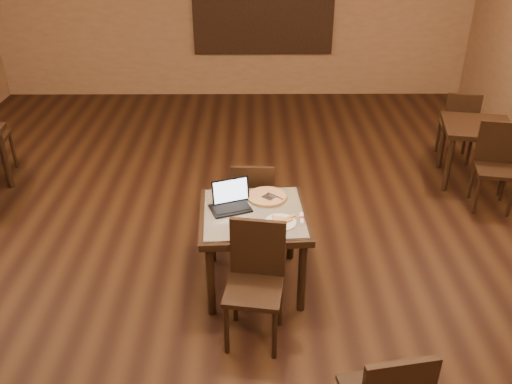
{
  "coord_description": "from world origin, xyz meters",
  "views": [
    {
      "loc": [
        0.32,
        -4.3,
        3.16
      ],
      "look_at": [
        0.35,
        -0.14,
        0.85
      ],
      "focal_mm": 38.0,
      "sensor_mm": 36.0,
      "label": 1
    }
  ],
  "objects_px": {
    "tiled_table": "(254,222)",
    "chair_main_far": "(253,200)",
    "chair_main_near": "(256,275)",
    "laptop": "(231,200)",
    "other_table_a_chair_far": "(459,123)",
    "pizza_pan": "(267,198)",
    "other_table_a_chair_near": "(495,161)",
    "other_table_a": "(477,135)"
  },
  "relations": [
    {
      "from": "chair_main_near",
      "to": "laptop",
      "type": "height_order",
      "value": "chair_main_near"
    },
    {
      "from": "chair_main_near",
      "to": "other_table_a_chair_near",
      "type": "relative_size",
      "value": 1.04
    },
    {
      "from": "tiled_table",
      "to": "pizza_pan",
      "type": "distance_m",
      "value": 0.29
    },
    {
      "from": "other_table_a",
      "to": "other_table_a_chair_near",
      "type": "relative_size",
      "value": 0.96
    },
    {
      "from": "laptop",
      "to": "pizza_pan",
      "type": "xyz_separation_m",
      "value": [
        0.32,
        0.14,
        -0.06
      ]
    },
    {
      "from": "chair_main_far",
      "to": "other_table_a",
      "type": "height_order",
      "value": "chair_main_far"
    },
    {
      "from": "chair_main_far",
      "to": "other_table_a_chair_far",
      "type": "xyz_separation_m",
      "value": [
        2.66,
        1.96,
        0.01
      ]
    },
    {
      "from": "pizza_pan",
      "to": "other_table_a_chair_near",
      "type": "height_order",
      "value": "other_table_a_chair_near"
    },
    {
      "from": "tiled_table",
      "to": "other_table_a_chair_far",
      "type": "distance_m",
      "value": 3.71
    },
    {
      "from": "tiled_table",
      "to": "other_table_a",
      "type": "height_order",
      "value": "tiled_table"
    },
    {
      "from": "laptop",
      "to": "other_table_a",
      "type": "relative_size",
      "value": 0.42
    },
    {
      "from": "laptop",
      "to": "other_table_a_chair_far",
      "type": "height_order",
      "value": "laptop"
    },
    {
      "from": "tiled_table",
      "to": "chair_main_far",
      "type": "height_order",
      "value": "chair_main_far"
    },
    {
      "from": "tiled_table",
      "to": "chair_main_far",
      "type": "bearing_deg",
      "value": 86.99
    },
    {
      "from": "other_table_a",
      "to": "other_table_a_chair_far",
      "type": "distance_m",
      "value": 0.57
    },
    {
      "from": "other_table_a_chair_far",
      "to": "pizza_pan",
      "type": "bearing_deg",
      "value": 53.38
    },
    {
      "from": "chair_main_far",
      "to": "laptop",
      "type": "distance_m",
      "value": 0.62
    },
    {
      "from": "other_table_a",
      "to": "other_table_a_chair_near",
      "type": "bearing_deg",
      "value": -77.65
    },
    {
      "from": "other_table_a",
      "to": "other_table_a_chair_near",
      "type": "distance_m",
      "value": 0.57
    },
    {
      "from": "laptop",
      "to": "pizza_pan",
      "type": "height_order",
      "value": "laptop"
    },
    {
      "from": "tiled_table",
      "to": "chair_main_near",
      "type": "distance_m",
      "value": 0.62
    },
    {
      "from": "chair_main_near",
      "to": "other_table_a",
      "type": "xyz_separation_m",
      "value": [
        2.66,
        2.63,
        0.06
      ]
    },
    {
      "from": "tiled_table",
      "to": "laptop",
      "type": "bearing_deg",
      "value": 149.35
    },
    {
      "from": "other_table_a_chair_far",
      "to": "chair_main_far",
      "type": "bearing_deg",
      "value": 47.1
    },
    {
      "from": "chair_main_near",
      "to": "other_table_a_chair_near",
      "type": "height_order",
      "value": "chair_main_near"
    },
    {
      "from": "chair_main_far",
      "to": "chair_main_near",
      "type": "bearing_deg",
      "value": 93.18
    },
    {
      "from": "laptop",
      "to": "other_table_a_chair_far",
      "type": "bearing_deg",
      "value": 20.69
    },
    {
      "from": "tiled_table",
      "to": "pizza_pan",
      "type": "height_order",
      "value": "pizza_pan"
    },
    {
      "from": "pizza_pan",
      "to": "tiled_table",
      "type": "bearing_deg",
      "value": -116.57
    },
    {
      "from": "laptop",
      "to": "other_table_a",
      "type": "distance_m",
      "value": 3.46
    },
    {
      "from": "chair_main_far",
      "to": "laptop",
      "type": "xyz_separation_m",
      "value": [
        -0.2,
        -0.51,
        0.29
      ]
    },
    {
      "from": "pizza_pan",
      "to": "chair_main_far",
      "type": "bearing_deg",
      "value": 108.1
    },
    {
      "from": "laptop",
      "to": "other_table_a_chair_near",
      "type": "xyz_separation_m",
      "value": [
        2.89,
        1.35,
        -0.28
      ]
    },
    {
      "from": "tiled_table",
      "to": "laptop",
      "type": "height_order",
      "value": "laptop"
    },
    {
      "from": "pizza_pan",
      "to": "other_table_a_chair_near",
      "type": "xyz_separation_m",
      "value": [
        2.57,
        1.21,
        -0.22
      ]
    },
    {
      "from": "chair_main_far",
      "to": "other_table_a",
      "type": "relative_size",
      "value": 1.01
    },
    {
      "from": "tiled_table",
      "to": "chair_main_far",
      "type": "distance_m",
      "value": 0.63
    },
    {
      "from": "tiled_table",
      "to": "other_table_a_chair_near",
      "type": "relative_size",
      "value": 1.01
    },
    {
      "from": "other_table_a_chair_near",
      "to": "other_table_a_chair_far",
      "type": "xyz_separation_m",
      "value": [
        -0.03,
        1.13,
        0.0
      ]
    },
    {
      "from": "pizza_pan",
      "to": "other_table_a",
      "type": "xyz_separation_m",
      "value": [
        2.56,
        1.77,
        -0.15
      ]
    },
    {
      "from": "chair_main_near",
      "to": "other_table_a",
      "type": "bearing_deg",
      "value": 53.56
    },
    {
      "from": "pizza_pan",
      "to": "other_table_a",
      "type": "height_order",
      "value": "pizza_pan"
    }
  ]
}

